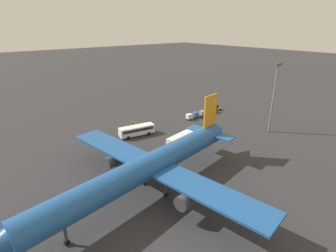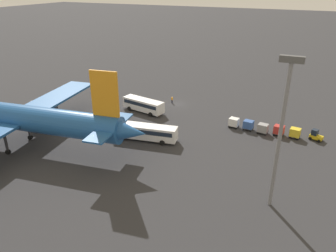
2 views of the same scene
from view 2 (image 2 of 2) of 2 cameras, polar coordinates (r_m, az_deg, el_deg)
name	(u,v)px [view 2 (image 2 of 2)]	position (r m, az deg, el deg)	size (l,w,h in m)	color
ground_plane	(177,104)	(82.63, 1.57, 3.87)	(600.00, 600.00, 0.00)	#2D2D30
airplane	(6,116)	(66.38, -26.32, 1.55)	(54.84, 47.92, 15.94)	#1E5193
shuttle_bus_near	(143,104)	(77.30, -4.31, 3.79)	(10.76, 4.68, 3.03)	white
shuttle_bus_far	(144,131)	(63.59, -4.16, -0.88)	(13.16, 4.82, 3.04)	white
baggage_tug	(316,135)	(69.90, 24.33, -1.51)	(2.69, 2.28, 2.10)	gold
worker_person	(172,100)	(82.89, 0.71, 4.59)	(0.38, 0.38, 1.74)	#1E1E2D
cargo_cart_yellow	(295,133)	(68.98, 21.25, -1.07)	(2.19, 1.92, 2.06)	#38383D
cargo_cart_red	(279,130)	(69.10, 18.76, -0.64)	(2.19, 1.92, 2.06)	#38383D
cargo_cart_grey	(263,128)	(68.91, 16.20, -0.37)	(2.19, 1.92, 2.06)	#38383D
cargo_cart_blue	(248,125)	(69.78, 13.82, 0.23)	(2.19, 1.92, 2.06)	#38383D
cargo_cart_white	(234,122)	(70.34, 11.40, 0.66)	(2.19, 1.92, 2.06)	#38383D
light_pole	(282,123)	(43.02, 19.25, 0.55)	(2.80, 0.70, 20.80)	slate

